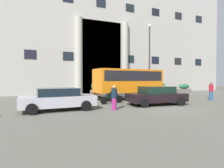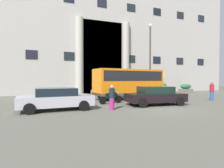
% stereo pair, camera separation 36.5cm
% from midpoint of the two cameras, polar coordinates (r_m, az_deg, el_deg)
% --- Properties ---
extents(ground_plane, '(80.00, 64.00, 0.12)m').
position_cam_midpoint_polar(ground_plane, '(12.85, 14.38, -7.35)').
color(ground_plane, '#5C5B50').
extents(office_building_facade, '(43.17, 9.74, 21.84)m').
position_cam_midpoint_polar(office_building_facade, '(30.10, -6.70, 18.88)').
color(office_building_facade, '#AEA8A1').
rests_on(office_building_facade, ground_plane).
extents(orange_minibus, '(6.71, 3.09, 2.84)m').
position_cam_midpoint_polar(orange_minibus, '(17.57, 4.60, 0.79)').
color(orange_minibus, orange).
rests_on(orange_minibus, ground_plane).
extents(bus_stop_sign, '(0.44, 0.08, 2.80)m').
position_cam_midpoint_polar(bus_stop_sign, '(21.96, 14.81, 0.97)').
color(bus_stop_sign, '#9D9C1A').
rests_on(bus_stop_sign, ground_plane).
extents(hedge_planter_entrance_right, '(1.73, 0.95, 1.42)m').
position_cam_midpoint_polar(hedge_planter_entrance_right, '(23.47, 6.54, -1.51)').
color(hedge_planter_entrance_right, slate).
rests_on(hedge_planter_entrance_right, ground_plane).
extents(hedge_planter_east, '(1.43, 0.83, 1.63)m').
position_cam_midpoint_polar(hedge_planter_east, '(21.83, -5.29, -1.46)').
color(hedge_planter_east, '#71695A').
rests_on(hedge_planter_east, ground_plane).
extents(hedge_planter_far_east, '(1.92, 0.93, 1.24)m').
position_cam_midpoint_polar(hedge_planter_far_east, '(28.38, 21.28, -1.26)').
color(hedge_planter_far_east, '#6E6059').
rests_on(hedge_planter_far_east, ground_plane).
extents(hedge_planter_entrance_left, '(1.79, 0.80, 1.51)m').
position_cam_midpoint_polar(hedge_planter_entrance_left, '(25.88, 14.38, -1.17)').
color(hedge_planter_entrance_left, '#6A6659').
rests_on(hedge_planter_entrance_left, ground_plane).
extents(parked_sedan_far, '(4.50, 2.27, 1.37)m').
position_cam_midpoint_polar(parked_sedan_far, '(11.69, -17.43, -4.44)').
color(parked_sedan_far, '#B4B3BC').
rests_on(parked_sedan_far, ground_plane).
extents(parked_estate_mid, '(4.41, 2.30, 1.38)m').
position_cam_midpoint_polar(parked_estate_mid, '(13.86, 13.01, -3.49)').
color(parked_estate_mid, black).
rests_on(parked_estate_mid, ground_plane).
extents(scooter_by_planter, '(2.05, 0.61, 0.89)m').
position_cam_midpoint_polar(scooter_by_planter, '(17.08, 16.54, -3.43)').
color(scooter_by_planter, black).
rests_on(scooter_by_planter, ground_plane).
extents(motorcycle_near_kerb, '(2.04, 0.75, 0.89)m').
position_cam_midpoint_polar(motorcycle_near_kerb, '(14.23, -0.93, -4.33)').
color(motorcycle_near_kerb, black).
rests_on(motorcycle_near_kerb, ground_plane).
extents(motorcycle_far_end, '(2.07, 0.60, 0.89)m').
position_cam_midpoint_polar(motorcycle_far_end, '(13.77, -14.60, -4.57)').
color(motorcycle_far_end, black).
rests_on(motorcycle_far_end, ground_plane).
extents(pedestrian_child_trailing, '(0.36, 0.36, 1.65)m').
position_cam_midpoint_polar(pedestrian_child_trailing, '(18.54, 28.15, -2.01)').
color(pedestrian_child_trailing, '#285091').
rests_on(pedestrian_child_trailing, ground_plane).
extents(pedestrian_man_red_shirt, '(0.36, 0.36, 1.54)m').
position_cam_midpoint_polar(pedestrian_man_red_shirt, '(11.26, -0.26, -4.29)').
color(pedestrian_man_red_shirt, '#9E2470').
rests_on(pedestrian_man_red_shirt, ground_plane).
extents(lamppost_plaza_centre, '(0.40, 0.40, 8.29)m').
position_cam_midpoint_polar(lamppost_plaza_centre, '(21.71, 11.18, 9.08)').
color(lamppost_plaza_centre, '#3C3435').
rests_on(lamppost_plaza_centre, ground_plane).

